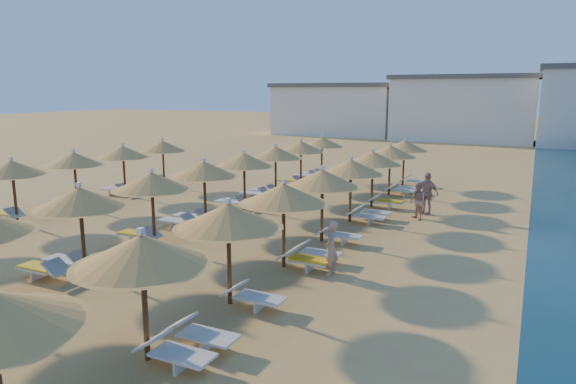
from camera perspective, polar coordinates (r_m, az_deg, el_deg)
The scene contains 9 objects.
ground at distance 18.95m, azimuth -7.19°, elevation -5.79°, with size 220.00×220.00×0.00m, color tan.
hotel_blocks at distance 61.50m, azimuth 19.80°, elevation 8.80°, with size 46.50×11.32×8.10m.
parasol_row_east at distance 17.29m, azimuth 1.85°, elevation 0.60°, with size 2.84×31.63×2.83m.
parasol_row_west at distance 19.94m, azimuth -11.94°, elevation 1.77°, with size 2.84×31.63×2.83m.
parasol_row_inland at distance 25.09m, azimuth -25.40°, elevation 2.82°, with size 2.84×18.84×2.83m.
loungers at distance 19.85m, azimuth -10.21°, elevation -4.06°, with size 15.64×29.43×0.66m.
beachgoer_a at distance 15.60m, azimuth 4.79°, elevation -6.23°, with size 0.61×0.40×1.68m, color tan.
beachgoer_c at distance 24.02m, azimuth 15.14°, elevation -0.12°, with size 1.13×0.47×1.93m, color tan.
beachgoer_b at distance 22.89m, azimuth 14.18°, elevation -1.00°, with size 0.79×0.62×1.63m, color tan.
Camera 1 is at (9.94, -15.17, 5.48)m, focal length 32.00 mm.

